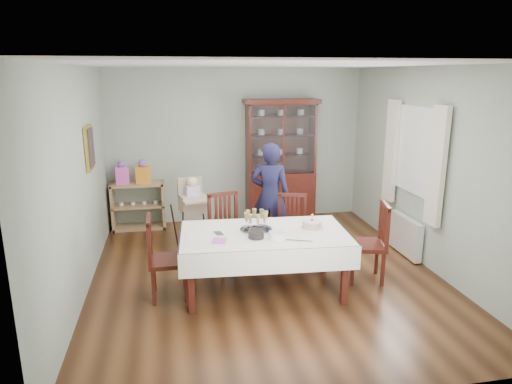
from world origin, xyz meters
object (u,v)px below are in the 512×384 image
object	(u,v)px
woman	(270,196)
gift_bag_orange	(143,173)
dining_table	(264,261)
chair_end_left	(168,274)
gift_bag_pink	(122,174)
chair_end_right	(367,257)
china_cabinet	(281,159)
sideboard	(138,206)
chair_far_left	(229,246)
birthday_cake	(312,225)
high_chair	(193,221)
champagne_tray	(256,225)
chair_far_right	(291,242)

from	to	relation	value
woman	gift_bag_orange	distance (m)	2.31
dining_table	chair_end_left	xyz separation A→B (m)	(-1.16, 0.06, -0.09)
gift_bag_pink	gift_bag_orange	distance (m)	0.34
chair_end_right	china_cabinet	bearing A→B (deg)	-155.68
sideboard	chair_far_left	distance (m)	2.34
chair_end_right	gift_bag_orange	bearing A→B (deg)	-118.91
birthday_cake	gift_bag_orange	distance (m)	3.43
high_chair	chair_far_left	bearing A→B (deg)	-74.31
high_chair	champagne_tray	world-z (taller)	high_chair
chair_end_left	champagne_tray	size ratio (longest dim) A/B	2.53
sideboard	birthday_cake	bearing A→B (deg)	-50.37
chair_far_left	chair_far_right	size ratio (longest dim) A/B	1.08
chair_end_left	chair_end_right	xyz separation A→B (m)	(2.53, 0.01, 0.01)
sideboard	chair_far_left	bearing A→B (deg)	-56.01
sideboard	champagne_tray	world-z (taller)	champagne_tray
chair_far_right	sideboard	bearing A→B (deg)	156.90
birthday_cake	gift_bag_orange	xyz separation A→B (m)	(-2.12, 2.68, 0.17)
chair_far_right	high_chair	distance (m)	1.54
woman	chair_end_right	bearing A→B (deg)	147.52
dining_table	chair_end_right	xyz separation A→B (m)	(1.37, 0.07, -0.08)
chair_far_left	birthday_cake	size ratio (longest dim) A/B	3.76
high_chair	dining_table	bearing A→B (deg)	-77.10
chair_end_left	gift_bag_orange	bearing A→B (deg)	7.30
woman	gift_bag_pink	world-z (taller)	woman
china_cabinet	gift_bag_orange	bearing A→B (deg)	179.96
chair_far_left	gift_bag_orange	xyz separation A→B (m)	(-1.19, 1.92, 0.68)
champagne_tray	gift_bag_orange	xyz separation A→B (m)	(-1.44, 2.62, 0.15)
chair_end_right	chair_end_left	bearing A→B (deg)	-76.39
birthday_cake	gift_bag_pink	distance (m)	3.65
chair_far_right	champagne_tray	bearing A→B (deg)	-113.41
chair_end_right	woman	bearing A→B (deg)	-130.48
chair_end_right	champagne_tray	bearing A→B (deg)	-77.15
birthday_cake	gift_bag_pink	bearing A→B (deg)	132.60
chair_far_left	high_chair	xyz separation A→B (m)	(-0.43, 0.80, 0.13)
dining_table	china_cabinet	bearing A→B (deg)	72.27
chair_end_left	china_cabinet	bearing A→B (deg)	-37.95
chair_far_left	high_chair	bearing A→B (deg)	102.74
sideboard	chair_end_right	world-z (taller)	chair_end_right
woman	chair_far_right	bearing A→B (deg)	129.40
high_chair	chair_end_right	bearing A→B (deg)	-48.26
dining_table	woman	distance (m)	1.53
sideboard	birthday_cake	world-z (taller)	birthday_cake
sideboard	chair_end_right	bearing A→B (deg)	-41.51
gift_bag_pink	high_chair	bearing A→B (deg)	-45.43
champagne_tray	birthday_cake	size ratio (longest dim) A/B	1.46
woman	high_chair	xyz separation A→B (m)	(-1.15, 0.17, -0.38)
high_chair	champagne_tray	xyz separation A→B (m)	(0.68, -1.50, 0.40)
gift_bag_pink	china_cabinet	bearing A→B (deg)	-0.03
sideboard	gift_bag_orange	distance (m)	0.59
high_chair	birthday_cake	size ratio (longest dim) A/B	4.14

